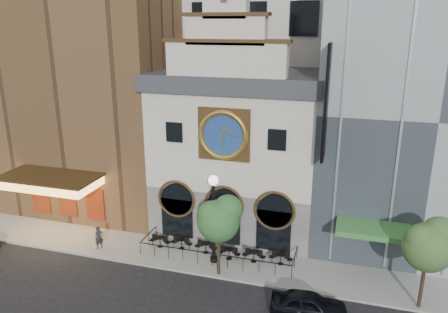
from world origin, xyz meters
name	(u,v)px	position (x,y,z in m)	size (l,w,h in m)	color
ground	(207,277)	(0.00, 0.00, 0.00)	(120.00, 120.00, 0.00)	black
sidewalk	(218,257)	(0.00, 2.50, 0.07)	(44.00, 5.00, 0.15)	gray
clock_building	(239,146)	(0.00, 7.82, 6.69)	(12.60, 8.78, 18.65)	#605E5B
theater_building	(98,61)	(-13.00, 9.96, 12.60)	(14.00, 15.60, 25.00)	brown
retail_building	(425,105)	(12.99, 9.99, 10.14)	(14.00, 14.40, 20.00)	gray
cafe_railing	(218,250)	(0.00, 2.50, 0.60)	(10.60, 2.60, 0.90)	black
bistro_0	(160,241)	(-4.43, 2.56, 0.61)	(1.58, 0.68, 0.90)	black
bistro_1	(181,243)	(-2.84, 2.76, 0.61)	(1.58, 0.68, 0.90)	black
bistro_2	(206,247)	(-0.97, 2.68, 0.61)	(1.58, 0.68, 0.90)	black
bistro_3	(229,253)	(0.83, 2.36, 0.61)	(1.58, 0.68, 0.90)	black
bistro_4	(254,255)	(2.53, 2.49, 0.61)	(1.58, 0.68, 0.90)	black
bistro_5	(281,258)	(4.35, 2.70, 0.61)	(1.58, 0.68, 0.90)	black
car_right	(309,305)	(6.70, -2.03, 0.72)	(1.71, 4.24, 1.44)	black
pedestrian	(99,238)	(-8.53, 1.15, 0.98)	(0.61, 0.40, 1.66)	black
lamppost	(213,209)	(-0.07, 1.73, 4.00)	(1.98, 0.81, 6.23)	black
tree_left	(219,218)	(0.74, 0.43, 4.11)	(2.80, 2.70, 5.40)	#382619
tree_right	(429,243)	(12.76, 0.44, 4.18)	(2.86, 2.75, 5.50)	#382619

